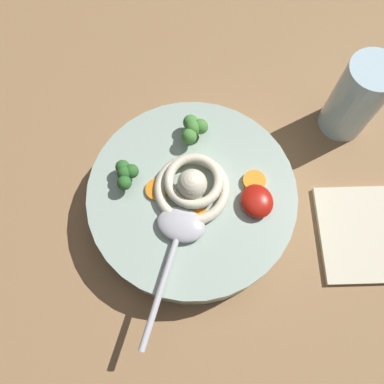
{
  "coord_description": "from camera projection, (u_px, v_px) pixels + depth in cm",
  "views": [
    {
      "loc": [
        -19.55,
        7.19,
        55.69
      ],
      "look_at": [
        -3.13,
        1.82,
        9.4
      ],
      "focal_mm": 35.91,
      "sensor_mm": 36.0,
      "label": 1
    }
  ],
  "objects": [
    {
      "name": "carrot_slice_near_spoon",
      "position": [
        254.0,
        181.0,
        0.5
      ],
      "size": [
        2.95,
        2.95,
        0.79
      ],
      "primitive_type": "cylinder",
      "color": "orange",
      "rests_on": "soup_bowl"
    },
    {
      "name": "broccoli_floret_right",
      "position": [
        125.0,
        173.0,
        0.48
      ],
      "size": [
        3.62,
        3.11,
        2.86
      ],
      "color": "#7A9E60",
      "rests_on": "soup_bowl"
    },
    {
      "name": "chili_sauce_dollop",
      "position": [
        257.0,
        201.0,
        0.48
      ],
      "size": [
        4.51,
        4.06,
        2.03
      ],
      "primitive_type": "ellipsoid",
      "color": "#B2190F",
      "rests_on": "soup_bowl"
    },
    {
      "name": "soup_spoon",
      "position": [
        178.0,
        235.0,
        0.47
      ],
      "size": [
        16.11,
        12.53,
        1.6
      ],
      "rotation": [
        0.0,
        0.0,
        2.54
      ],
      "color": "#B7B7BC",
      "rests_on": "soup_bowl"
    },
    {
      "name": "folded_napkin",
      "position": [
        364.0,
        233.0,
        0.53
      ],
      "size": [
        16.52,
        15.68,
        0.8
      ],
      "primitive_type": "cube",
      "rotation": [
        0.0,
        0.0,
        -0.29
      ],
      "color": "beige",
      "rests_on": "table_slab"
    },
    {
      "name": "drinking_glass",
      "position": [
        356.0,
        99.0,
        0.53
      ],
      "size": [
        6.87,
        6.87,
        12.78
      ],
      "primitive_type": "cylinder",
      "color": "silver",
      "rests_on": "table_slab"
    },
    {
      "name": "broccoli_floret_far",
      "position": [
        194.0,
        128.0,
        0.5
      ],
      "size": [
        4.01,
        3.45,
        3.17
      ],
      "color": "#7A9E60",
      "rests_on": "soup_bowl"
    },
    {
      "name": "carrot_slice_front",
      "position": [
        200.0,
        217.0,
        0.48
      ],
      "size": [
        2.17,
        2.17,
        0.61
      ],
      "primitive_type": "cylinder",
      "color": "orange",
      "rests_on": "soup_bowl"
    },
    {
      "name": "noodle_pile",
      "position": [
        192.0,
        186.0,
        0.48
      ],
      "size": [
        10.7,
        10.49,
        4.3
      ],
      "color": "beige",
      "rests_on": "soup_bowl"
    },
    {
      "name": "soup_bowl",
      "position": [
        192.0,
        199.0,
        0.52
      ],
      "size": [
        27.31,
        27.31,
        5.63
      ],
      "color": "#9EB2A3",
      "rests_on": "table_slab"
    },
    {
      "name": "table_slab",
      "position": [
        197.0,
        187.0,
        0.58
      ],
      "size": [
        111.13,
        111.13,
        3.76
      ],
      "primitive_type": "cube",
      "color": "#936D47",
      "rests_on": "ground"
    },
    {
      "name": "carrot_slice_beside_chili",
      "position": [
        157.0,
        190.0,
        0.49
      ],
      "size": [
        2.97,
        2.97,
        0.48
      ],
      "primitive_type": "cylinder",
      "color": "orange",
      "rests_on": "soup_bowl"
    }
  ]
}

